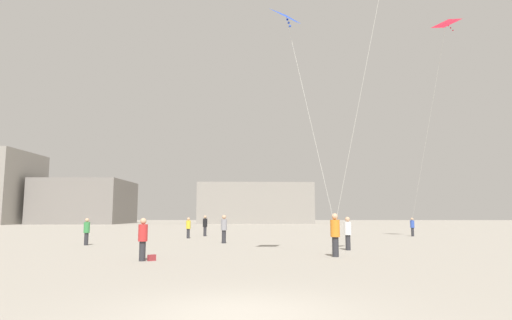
{
  "coord_description": "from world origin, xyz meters",
  "views": [
    {
      "loc": [
        0.43,
        -8.31,
        1.79
      ],
      "look_at": [
        0.0,
        23.98,
        5.87
      ],
      "focal_mm": 30.62,
      "sensor_mm": 36.0,
      "label": 1
    }
  ],
  "objects_px": {
    "person_in_white": "(348,232)",
    "kite_crimson_delta": "(445,27)",
    "person_in_grey": "(224,228)",
    "building_centre_hall": "(86,202)",
    "person_in_red": "(143,237)",
    "person_in_yellow": "(188,227)",
    "building_right_hall": "(255,203)",
    "kite_cobalt_delta": "(287,19)",
    "handbag_beside_flyer": "(152,258)",
    "person_in_blue": "(412,226)",
    "person_in_orange": "(335,233)",
    "person_in_green": "(87,230)",
    "person_in_black": "(205,225)"
  },
  "relations": [
    {
      "from": "person_in_blue",
      "to": "building_centre_hall",
      "type": "distance_m",
      "value": 74.61
    },
    {
      "from": "person_in_orange",
      "to": "kite_cobalt_delta",
      "type": "distance_m",
      "value": 9.63
    },
    {
      "from": "person_in_white",
      "to": "handbag_beside_flyer",
      "type": "distance_m",
      "value": 10.3
    },
    {
      "from": "person_in_grey",
      "to": "person_in_yellow",
      "type": "bearing_deg",
      "value": -48.89
    },
    {
      "from": "person_in_orange",
      "to": "person_in_green",
      "type": "height_order",
      "value": "person_in_orange"
    },
    {
      "from": "person_in_yellow",
      "to": "building_right_hall",
      "type": "bearing_deg",
      "value": 66.56
    },
    {
      "from": "person_in_blue",
      "to": "person_in_grey",
      "type": "bearing_deg",
      "value": 8.79
    },
    {
      "from": "person_in_yellow",
      "to": "kite_cobalt_delta",
      "type": "distance_m",
      "value": 19.78
    },
    {
      "from": "person_in_red",
      "to": "person_in_yellow",
      "type": "height_order",
      "value": "person_in_red"
    },
    {
      "from": "person_in_yellow",
      "to": "kite_cobalt_delta",
      "type": "relative_size",
      "value": 0.17
    },
    {
      "from": "kite_crimson_delta",
      "to": "person_in_grey",
      "type": "bearing_deg",
      "value": -170.71
    },
    {
      "from": "kite_crimson_delta",
      "to": "person_in_white",
      "type": "bearing_deg",
      "value": -138.58
    },
    {
      "from": "person_in_orange",
      "to": "building_right_hall",
      "type": "bearing_deg",
      "value": -30.83
    },
    {
      "from": "person_in_blue",
      "to": "kite_crimson_delta",
      "type": "height_order",
      "value": "kite_crimson_delta"
    },
    {
      "from": "kite_cobalt_delta",
      "to": "handbag_beside_flyer",
      "type": "distance_m",
      "value": 11.66
    },
    {
      "from": "kite_crimson_delta",
      "to": "building_right_hall",
      "type": "xyz_separation_m",
      "value": [
        -15.03,
        63.1,
        -11.28
      ]
    },
    {
      "from": "person_in_green",
      "to": "person_in_yellow",
      "type": "xyz_separation_m",
      "value": [
        4.78,
        7.92,
        -0.0
      ]
    },
    {
      "from": "person_in_red",
      "to": "person_in_black",
      "type": "bearing_deg",
      "value": 148.59
    },
    {
      "from": "person_in_blue",
      "to": "kite_cobalt_delta",
      "type": "relative_size",
      "value": 0.16
    },
    {
      "from": "person_in_blue",
      "to": "handbag_beside_flyer",
      "type": "xyz_separation_m",
      "value": [
        -17.16,
        -20.19,
        -0.74
      ]
    },
    {
      "from": "person_in_red",
      "to": "person_in_yellow",
      "type": "bearing_deg",
      "value": 151.59
    },
    {
      "from": "person_in_grey",
      "to": "person_in_yellow",
      "type": "distance_m",
      "value": 6.78
    },
    {
      "from": "person_in_red",
      "to": "person_in_orange",
      "type": "relative_size",
      "value": 0.9
    },
    {
      "from": "person_in_red",
      "to": "building_centre_hall",
      "type": "relative_size",
      "value": 0.09
    },
    {
      "from": "person_in_green",
      "to": "building_right_hall",
      "type": "relative_size",
      "value": 0.07
    },
    {
      "from": "person_in_white",
      "to": "kite_crimson_delta",
      "type": "distance_m",
      "value": 19.09
    },
    {
      "from": "person_in_grey",
      "to": "person_in_yellow",
      "type": "xyz_separation_m",
      "value": [
        -3.29,
        5.93,
        -0.1
      ]
    },
    {
      "from": "person_in_grey",
      "to": "building_centre_hall",
      "type": "distance_m",
      "value": 73.4
    },
    {
      "from": "person_in_blue",
      "to": "building_centre_hall",
      "type": "height_order",
      "value": "building_centre_hall"
    },
    {
      "from": "person_in_grey",
      "to": "person_in_green",
      "type": "xyz_separation_m",
      "value": [
        -8.07,
        -1.99,
        -0.1
      ]
    },
    {
      "from": "person_in_blue",
      "to": "person_in_green",
      "type": "relative_size",
      "value": 0.98
    },
    {
      "from": "kite_crimson_delta",
      "to": "handbag_beside_flyer",
      "type": "bearing_deg",
      "value": -143.2
    },
    {
      "from": "person_in_white",
      "to": "person_in_blue",
      "type": "bearing_deg",
      "value": 169.75
    },
    {
      "from": "person_in_green",
      "to": "building_right_hall",
      "type": "bearing_deg",
      "value": 14.37
    },
    {
      "from": "person_in_orange",
      "to": "person_in_white",
      "type": "relative_size",
      "value": 1.1
    },
    {
      "from": "person_in_blue",
      "to": "person_in_green",
      "type": "distance_m",
      "value": 25.94
    },
    {
      "from": "person_in_grey",
      "to": "building_centre_hall",
      "type": "bearing_deg",
      "value": -49.39
    },
    {
      "from": "building_centre_hall",
      "to": "person_in_grey",
      "type": "bearing_deg",
      "value": -61.49
    },
    {
      "from": "building_right_hall",
      "to": "kite_crimson_delta",
      "type": "bearing_deg",
      "value": -76.6
    },
    {
      "from": "person_in_white",
      "to": "person_in_yellow",
      "type": "relative_size",
      "value": 1.06
    },
    {
      "from": "person_in_grey",
      "to": "person_in_orange",
      "type": "height_order",
      "value": "person_in_orange"
    },
    {
      "from": "person_in_grey",
      "to": "building_right_hall",
      "type": "distance_m",
      "value": 65.82
    },
    {
      "from": "person_in_grey",
      "to": "building_centre_hall",
      "type": "relative_size",
      "value": 0.1
    },
    {
      "from": "person_in_black",
      "to": "person_in_green",
      "type": "bearing_deg",
      "value": 43.77
    },
    {
      "from": "person_in_blue",
      "to": "kite_cobalt_delta",
      "type": "height_order",
      "value": "kite_cobalt_delta"
    },
    {
      "from": "person_in_orange",
      "to": "person_in_grey",
      "type": "bearing_deg",
      "value": -2.59
    },
    {
      "from": "person_in_black",
      "to": "person_in_orange",
      "type": "bearing_deg",
      "value": 93.63
    },
    {
      "from": "person_in_red",
      "to": "person_in_black",
      "type": "distance_m",
      "value": 20.31
    },
    {
      "from": "person_in_green",
      "to": "building_centre_hall",
      "type": "distance_m",
      "value": 71.76
    },
    {
      "from": "person_in_black",
      "to": "building_centre_hall",
      "type": "bearing_deg",
      "value": -79.31
    }
  ]
}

